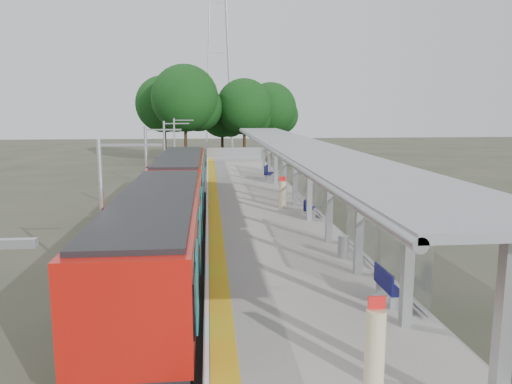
# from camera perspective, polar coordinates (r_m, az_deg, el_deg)

# --- Properties ---
(trackbed) EXTENTS (3.00, 70.00, 0.24)m
(trackbed) POSITION_cam_1_polar(r_m,az_deg,el_deg) (30.02, -8.57, -2.60)
(trackbed) COLOR #59544C
(trackbed) RESTS_ON ground
(platform) EXTENTS (6.00, 50.00, 1.00)m
(platform) POSITION_cam_1_polar(r_m,az_deg,el_deg) (30.03, 0.02, -1.74)
(platform) COLOR gray
(platform) RESTS_ON ground
(tactile_strip) EXTENTS (0.60, 50.00, 0.02)m
(tactile_strip) POSITION_cam_1_polar(r_m,az_deg,el_deg) (29.80, -4.87, -0.86)
(tactile_strip) COLOR gold
(tactile_strip) RESTS_ON platform
(end_fence) EXTENTS (6.00, 0.10, 1.20)m
(end_fence) POSITION_cam_1_polar(r_m,az_deg,el_deg) (54.55, -2.49, 4.47)
(end_fence) COLOR #9EA0A5
(end_fence) RESTS_ON platform
(train) EXTENTS (2.74, 27.60, 3.62)m
(train) POSITION_cam_1_polar(r_m,az_deg,el_deg) (23.47, -9.49, -1.19)
(train) COLOR black
(train) RESTS_ON ground
(canopy) EXTENTS (3.27, 38.00, 3.66)m
(canopy) POSITION_cam_1_polar(r_m,az_deg,el_deg) (25.98, 4.37, 4.72)
(canopy) COLOR #9EA0A5
(canopy) RESTS_ON platform
(pylon) EXTENTS (8.00, 4.00, 38.00)m
(pylon) POSITION_cam_1_polar(r_m,az_deg,el_deg) (83.31, -4.37, 18.18)
(pylon) COLOR #9EA0A5
(pylon) RESTS_ON ground
(tree_cluster) EXTENTS (20.04, 13.28, 11.39)m
(tree_cluster) POSITION_cam_1_polar(r_m,az_deg,el_deg) (61.54, -5.11, 9.86)
(tree_cluster) COLOR #382316
(tree_cluster) RESTS_ON ground
(catenary_masts) EXTENTS (2.08, 48.16, 5.40)m
(catenary_masts) POSITION_cam_1_polar(r_m,az_deg,el_deg) (28.73, -12.23, 2.40)
(catenary_masts) COLOR #9EA0A5
(catenary_masts) RESTS_ON ground
(bench_near) EXTENTS (0.44, 1.40, 0.95)m
(bench_near) POSITION_cam_1_polar(r_m,az_deg,el_deg) (14.62, 14.72, -10.18)
(bench_near) COLOR #101050
(bench_near) RESTS_ON platform
(bench_mid) EXTENTS (0.86, 1.37, 0.90)m
(bench_mid) POSITION_cam_1_polar(r_m,az_deg,el_deg) (25.23, 5.98, -1.70)
(bench_mid) COLOR #101050
(bench_mid) RESTS_ON platform
(bench_far) EXTENTS (0.92, 1.72, 1.13)m
(bench_far) POSITION_cam_1_polar(r_m,az_deg,el_deg) (37.91, 1.34, 2.27)
(bench_far) COLOR #101050
(bench_far) RESTS_ON platform
(info_pillar_near) EXTENTS (0.40, 0.40, 1.77)m
(info_pillar_near) POSITION_cam_1_polar(r_m,az_deg,el_deg) (10.48, 13.45, -16.65)
(info_pillar_near) COLOR beige
(info_pillar_near) RESTS_ON platform
(info_pillar_far) EXTENTS (0.39, 0.39, 1.73)m
(info_pillar_far) POSITION_cam_1_polar(r_m,az_deg,el_deg) (27.18, 3.02, -0.27)
(info_pillar_far) COLOR beige
(info_pillar_far) RESTS_ON platform
(litter_bin) EXTENTS (0.43, 0.43, 0.82)m
(litter_bin) POSITION_cam_1_polar(r_m,az_deg,el_deg) (18.43, 9.95, -6.18)
(litter_bin) COLOR #9EA0A5
(litter_bin) RESTS_ON platform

